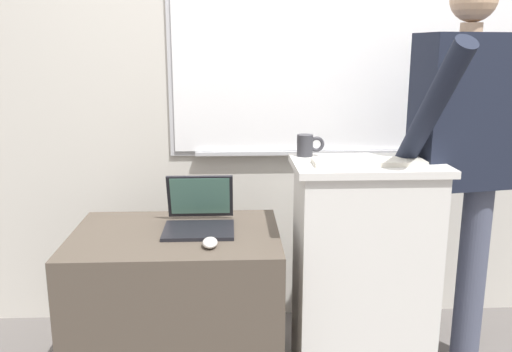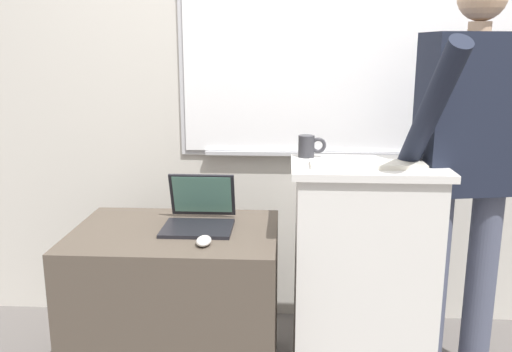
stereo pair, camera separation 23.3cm
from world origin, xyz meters
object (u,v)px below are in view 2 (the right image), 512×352
object	(u,v)px
computer_mouse_by_laptop	(204,241)
coffee_mug	(308,146)
side_desk	(177,304)
person_presenter	(468,158)
wireless_keyboard	(367,164)
lectern_podium	(362,277)
laptop	(200,213)

from	to	relation	value
computer_mouse_by_laptop	coffee_mug	distance (m)	0.61
side_desk	person_presenter	size ratio (longest dim) A/B	0.50
person_presenter	coffee_mug	bearing A→B (deg)	164.07
wireless_keyboard	coffee_mug	bearing A→B (deg)	140.99
lectern_podium	wireless_keyboard	bearing A→B (deg)	-102.40
side_desk	person_presenter	world-z (taller)	person_presenter
wireless_keyboard	lectern_podium	bearing A→B (deg)	77.60
coffee_mug	wireless_keyboard	bearing A→B (deg)	-39.01
side_desk	laptop	world-z (taller)	laptop
laptop	wireless_keyboard	bearing A→B (deg)	-10.55
laptop	computer_mouse_by_laptop	bearing A→B (deg)	-77.61
person_presenter	laptop	world-z (taller)	person_presenter
person_presenter	computer_mouse_by_laptop	distance (m)	1.14
side_desk	wireless_keyboard	bearing A→B (deg)	-4.04
coffee_mug	laptop	bearing A→B (deg)	-173.28
person_presenter	computer_mouse_by_laptop	size ratio (longest dim) A/B	17.52
side_desk	lectern_podium	bearing A→B (deg)	-0.44
person_presenter	computer_mouse_by_laptop	xyz separation A→B (m)	(-1.08, -0.24, -0.30)
side_desk	laptop	bearing A→B (deg)	36.65
computer_mouse_by_laptop	wireless_keyboard	bearing A→B (deg)	10.24
laptop	coffee_mug	world-z (taller)	coffee_mug
lectern_podium	coffee_mug	world-z (taller)	coffee_mug
lectern_podium	laptop	size ratio (longest dim) A/B	3.20
laptop	wireless_keyboard	distance (m)	0.75
side_desk	computer_mouse_by_laptop	world-z (taller)	computer_mouse_by_laptop
laptop	side_desk	bearing A→B (deg)	-143.35
computer_mouse_by_laptop	coffee_mug	size ratio (longest dim) A/B	0.83
lectern_podium	side_desk	xyz separation A→B (m)	(-0.81, 0.01, -0.15)
person_presenter	laptop	distance (m)	1.16
wireless_keyboard	computer_mouse_by_laptop	bearing A→B (deg)	-169.76
person_presenter	wireless_keyboard	world-z (taller)	person_presenter
computer_mouse_by_laptop	laptop	bearing A→B (deg)	102.39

